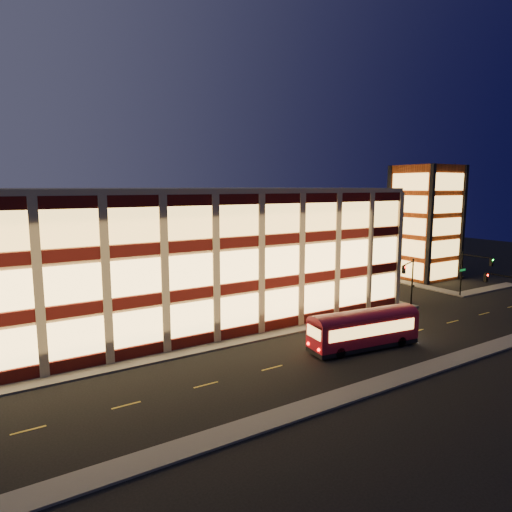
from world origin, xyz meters
TOP-DOWN VIEW (x-y plane):
  - ground at (0.00, 0.00)m, footprint 200.00×200.00m
  - sidewalk_office_south at (-3.00, 1.00)m, footprint 54.00×2.00m
  - sidewalk_office_east at (23.00, 17.00)m, footprint 2.00×30.00m
  - sidewalk_tower_south at (40.00, 1.00)m, footprint 14.00×2.00m
  - sidewalk_tower_west at (34.00, 17.00)m, footprint 2.00×30.00m
  - sidewalk_near at (0.00, -13.00)m, footprint 100.00×2.00m
  - office_building at (-2.91, 16.91)m, footprint 50.45×30.45m
  - stair_tower at (39.95, 11.95)m, footprint 8.60×8.60m
  - traffic_signal_far at (22.21, 0.24)m, footprint 3.79×1.87m
  - traffic_signal_right at (33.50, -0.62)m, footprint 1.20×4.37m
  - traffic_signal_near at (23.50, -11.03)m, footprint 0.32×4.45m
  - trolley_bus at (7.67, -6.65)m, footprint 10.90×4.01m

SIDE VIEW (x-z plane):
  - ground at x=0.00m, z-range 0.00..0.00m
  - sidewalk_office_south at x=-3.00m, z-range 0.00..0.15m
  - sidewalk_office_east at x=23.00m, z-range 0.00..0.15m
  - sidewalk_tower_south at x=40.00m, z-range 0.00..0.15m
  - sidewalk_tower_west at x=34.00m, z-range 0.00..0.15m
  - sidewalk_near at x=0.00m, z-range 0.00..0.15m
  - trolley_bus at x=7.67m, z-range 0.20..3.80m
  - traffic_signal_right at x=33.50m, z-range 1.10..7.10m
  - traffic_signal_far at x=22.21m, z-range 1.11..7.11m
  - traffic_signal_near at x=23.50m, z-range 1.13..7.13m
  - office_building at x=-2.91m, z-range 0.00..14.50m
  - stair_tower at x=39.95m, z-range -0.01..17.99m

